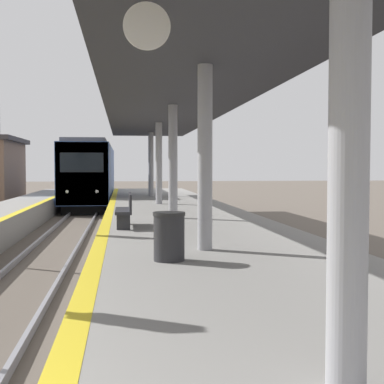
{
  "coord_description": "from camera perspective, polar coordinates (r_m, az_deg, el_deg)",
  "views": [
    {
      "loc": [
        2.15,
        -1.79,
        2.6
      ],
      "look_at": [
        4.14,
        13.55,
        1.89
      ],
      "focal_mm": 50.0,
      "sensor_mm": 36.0,
      "label": 1
    }
  ],
  "objects": [
    {
      "name": "train",
      "position": [
        37.27,
        -10.7,
        1.89
      ],
      "size": [
        2.83,
        17.01,
        4.23
      ],
      "color": "black",
      "rests_on": "ground"
    },
    {
      "name": "bench",
      "position": [
        14.83,
        -7.08,
        -1.79
      ],
      "size": [
        0.44,
        1.88,
        0.92
      ],
      "color": "#28282D",
      "rests_on": "platform_right"
    },
    {
      "name": "station_canopy",
      "position": [
        17.36,
        -2.06,
        9.28
      ],
      "size": [
        4.4,
        33.78,
        3.84
      ],
      "color": "#99999E",
      "rests_on": "platform_right"
    },
    {
      "name": "trash_bin",
      "position": [
        9.38,
        -2.46,
        -4.74
      ],
      "size": [
        0.57,
        0.57,
        0.85
      ],
      "color": "#262628",
      "rests_on": "platform_right"
    }
  ]
}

